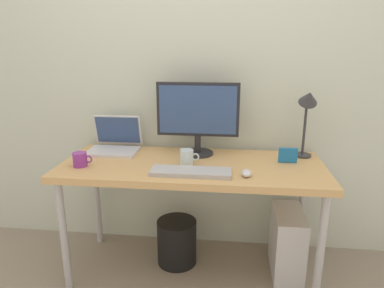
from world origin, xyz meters
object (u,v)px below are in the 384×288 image
Objects in this scene: keyboard at (191,172)px; photo_frame at (288,155)px; monitor at (198,114)px; wastebasket at (177,242)px; glass_cup at (187,157)px; mouse at (246,173)px; desk_lamp at (308,108)px; coffee_mug at (80,159)px; desk at (192,173)px; computer_tower at (287,243)px; laptop at (115,142)px.

photo_frame reaches higher than keyboard.
monitor is at bearing 168.77° from photo_frame.
wastebasket is (-0.12, 0.24, -0.59)m from keyboard.
keyboard is at bearing -74.75° from glass_cup.
monitor is at bearing 130.07° from mouse.
monitor is 0.66m from desk_lamp.
coffee_mug is (-0.95, 0.05, 0.02)m from mouse.
keyboard is 1.47× the size of wastebasket.
computer_tower is (0.60, 0.04, -0.46)m from desk.
wastebasket is (0.43, -0.13, -0.64)m from laptop.
coffee_mug is at bearing -159.99° from wastebasket.
wastebasket is (-0.79, -0.11, -0.89)m from desk_lamp.
photo_frame reaches higher than computer_tower.
glass_cup is at bearing 105.25° from keyboard.
wastebasket is at bearing -17.04° from laptop.
photo_frame reaches higher than desk.
mouse reaches higher than computer_tower.
mouse is at bearing -29.63° from wastebasket.
desk is 3.01× the size of monitor.
mouse is at bearing -135.76° from desk_lamp.
desk_lamp is 3.82× the size of coffee_mug.
glass_cup is at bearing 157.37° from mouse.
mouse is 0.30× the size of wastebasket.
wastebasket is (-0.11, 0.07, -0.52)m from desk.
keyboard reaches higher than desk.
desk_lamp is 0.81m from keyboard.
desk_lamp is at bearing 28.38° from keyboard.
desk_lamp is 1.20m from wastebasket.
coffee_mug is 1.06× the size of photo_frame.
keyboard is (-0.66, -0.36, -0.30)m from desk_lamp.
desk_lamp reaches higher than glass_cup.
monitor is 1.61× the size of laptop.
wastebasket is (-0.12, -0.11, -0.84)m from monitor.
computer_tower is 1.40× the size of wastebasket.
monitor is 1.16× the size of desk_lamp.
computer_tower reaches higher than wastebasket.
monitor is 1.17× the size of keyboard.
desk is 3.51× the size of desk_lamp.
monitor reaches higher than laptop.
desk_lamp reaches higher than desk.
glass_cup is at bearing -50.05° from wastebasket.
keyboard is 0.30m from mouse.
desk_lamp is at bearing 44.24° from mouse.
monitor is at bearing 166.16° from computer_tower.
desk_lamp is 1.38m from coffee_mug.
monitor is at bearing 89.68° from keyboard.
keyboard is at bearing -85.57° from desk.
monitor is (0.02, 0.18, 0.32)m from desk.
laptop is at bearing 159.54° from desk.
mouse is 0.79× the size of glass_cup.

